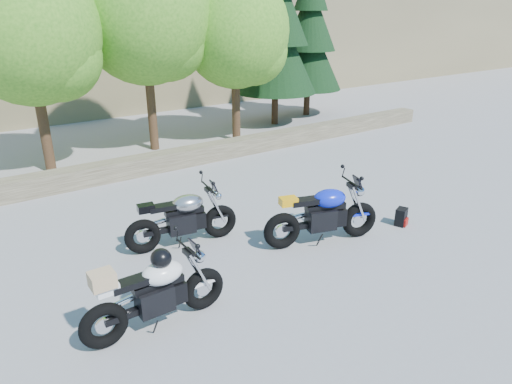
% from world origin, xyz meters
% --- Properties ---
extents(ground, '(90.00, 90.00, 0.00)m').
position_xyz_m(ground, '(0.00, 0.00, 0.00)').
color(ground, gray).
rests_on(ground, ground).
extents(stone_wall, '(22.00, 0.55, 0.50)m').
position_xyz_m(stone_wall, '(0.00, 5.50, 0.25)').
color(stone_wall, brown).
rests_on(stone_wall, ground).
extents(tree_decid_left, '(3.67, 3.67, 5.62)m').
position_xyz_m(tree_decid_left, '(-2.39, 7.14, 3.63)').
color(tree_decid_left, '#382314').
rests_on(tree_decid_left, ground).
extents(tree_decid_mid, '(4.08, 4.08, 6.24)m').
position_xyz_m(tree_decid_mid, '(0.91, 7.54, 4.04)').
color(tree_decid_mid, '#382314').
rests_on(tree_decid_mid, ground).
extents(tree_decid_right, '(3.54, 3.54, 5.41)m').
position_xyz_m(tree_decid_right, '(3.71, 6.94, 3.50)').
color(tree_decid_right, '#382314').
rests_on(tree_decid_right, ground).
extents(conifer_near, '(3.17, 3.17, 7.06)m').
position_xyz_m(conifer_near, '(6.20, 8.20, 3.68)').
color(conifer_near, '#382314').
rests_on(conifer_near, ground).
extents(conifer_far, '(2.82, 2.82, 6.27)m').
position_xyz_m(conifer_far, '(8.40, 8.80, 3.27)').
color(conifer_far, '#382314').
rests_on(conifer_far, ground).
extents(silver_bike, '(2.20, 0.71, 1.11)m').
position_xyz_m(silver_bike, '(-1.42, 1.10, 0.54)').
color(silver_bike, black).
rests_on(silver_bike, ground).
extents(white_bike, '(2.16, 0.69, 1.20)m').
position_xyz_m(white_bike, '(-2.87, -0.90, 0.59)').
color(white_bike, black).
rests_on(white_bike, ground).
extents(blue_bike, '(2.30, 0.98, 1.19)m').
position_xyz_m(blue_bike, '(0.81, -0.35, 0.58)').
color(blue_bike, black).
rests_on(blue_bike, ground).
extents(backpack, '(0.33, 0.31, 0.37)m').
position_xyz_m(backpack, '(2.70, -0.75, 0.18)').
color(backpack, black).
rests_on(backpack, ground).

